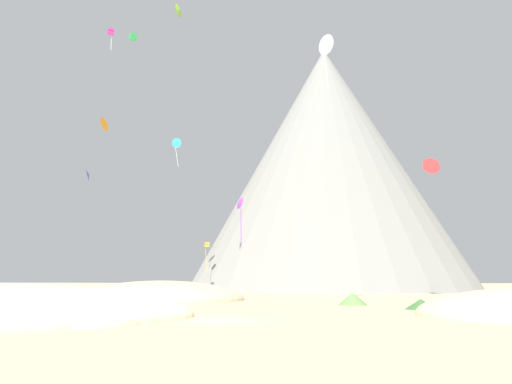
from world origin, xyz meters
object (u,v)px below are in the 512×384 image
bush_near_right (152,303)px  kite_white_high (327,46)px  kite_red_mid (431,166)px  kite_orange_mid (104,124)px  kite_lime_high (179,10)px  rock_massif (316,175)px  bush_far_right (167,297)px  bush_near_left (421,304)px  kite_green_high (133,37)px  kite_magenta_high (111,32)px  kite_indigo_mid (88,175)px  bush_far_left (353,299)px  kite_gold_low (207,245)px  kite_violet_low (239,204)px  kite_cyan_mid (177,143)px

bush_near_right → kite_white_high: bearing=25.5°
kite_red_mid → kite_orange_mid: bearing=-5.6°
kite_lime_high → bush_near_right: bearing=-156.9°
rock_massif → kite_white_high: 58.68m
bush_far_right → bush_near_left: size_ratio=0.72×
bush_near_left → kite_green_high: size_ratio=1.97×
kite_magenta_high → rock_massif: bearing=-167.0°
kite_orange_mid → kite_indigo_mid: size_ratio=1.32×
bush_far_left → kite_gold_low: kite_gold_low is taller
kite_violet_low → kite_red_mid: size_ratio=2.38×
bush_far_left → kite_indigo_mid: kite_indigo_mid is taller
bush_far_left → rock_massif: (-2.52, 62.45, 24.57)m
kite_white_high → kite_magenta_high: size_ratio=1.60×
kite_white_high → kite_red_mid: 23.96m
bush_near_right → bush_far_left: bearing=12.1°
kite_violet_low → kite_lime_high: bearing=-130.7°
kite_green_high → kite_cyan_mid: bearing=45.8°
kite_white_high → bush_far_right: bearing=50.0°
rock_massif → bush_far_right: bearing=-104.5°
rock_massif → kite_orange_mid: (-31.44, -41.66, -0.28)m
kite_indigo_mid → bush_far_right: bearing=-141.3°
kite_white_high → bush_near_right: bearing=72.0°
kite_magenta_high → bush_far_right: bearing=92.7°
kite_violet_low → kite_cyan_mid: bearing=-174.8°
bush_far_left → kite_gold_low: 47.55m
bush_near_right → kite_indigo_mid: size_ratio=1.31×
kite_gold_low → kite_green_high: 38.34m
bush_near_left → kite_orange_mid: size_ratio=1.12×
bush_near_right → bush_near_left: size_ratio=0.89×
kite_white_high → kite_red_mid: kite_white_high is taller
kite_cyan_mid → kite_indigo_mid: size_ratio=2.90×
bush_near_right → kite_white_high: kite_white_high is taller
bush_far_right → kite_violet_low: kite_violet_low is taller
kite_red_mid → bush_near_left: bearing=68.3°
bush_near_right → bush_far_left: (17.30, 3.70, 0.25)m
kite_white_high → kite_violet_low: size_ratio=1.06×
kite_lime_high → bush_far_left: bearing=-116.2°
rock_massif → kite_green_high: size_ratio=64.25×
bush_near_left → kite_indigo_mid: 41.87m
kite_violet_low → kite_magenta_high: bearing=-145.6°
kite_orange_mid → kite_red_mid: (46.41, -0.19, -7.69)m
kite_magenta_high → kite_cyan_mid: (9.37, 7.60, -16.93)m
kite_white_high → kite_lime_high: kite_lime_high is taller
bush_far_left → kite_magenta_high: kite_magenta_high is taller
bush_far_right → kite_orange_mid: size_ratio=0.81×
kite_red_mid → kite_white_high: bearing=44.9°
kite_red_mid → kite_green_high: kite_green_high is taller
kite_magenta_high → kite_orange_mid: kite_magenta_high is taller
rock_massif → kite_indigo_mid: bearing=-118.8°
bush_near_right → rock_massif: size_ratio=0.03×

